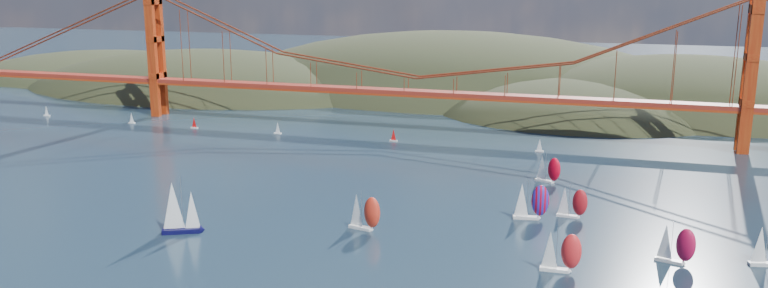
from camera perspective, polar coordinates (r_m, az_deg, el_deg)
headlands at (r=394.06m, az=12.54°, el=1.63°), size 725.00×225.00×96.00m
bridge at (r=298.74m, az=2.33°, el=7.05°), size 552.00×12.00×55.00m
sloop_navy at (r=191.50m, az=-15.38°, el=-4.73°), size 9.98×7.91×14.55m
racer_0 at (r=187.51m, az=-1.55°, el=-5.17°), size 8.96×4.79×10.05m
racer_1 at (r=166.46m, az=13.26°, el=-7.95°), size 8.64×3.50×9.96m
racer_2 at (r=178.69m, az=21.29°, el=-7.09°), size 8.64×5.26×9.67m
racer_3 at (r=202.74m, az=14.11°, el=-4.31°), size 7.95×3.63×8.99m
racer_5 at (r=234.28m, az=12.37°, el=-1.85°), size 8.25×5.63×9.23m
racer_rwb at (r=198.92m, az=11.10°, el=-4.26°), size 9.42×4.71×10.59m
distant_boat_0 at (r=367.24m, az=-24.33°, el=2.32°), size 3.00×2.00×4.70m
distant_boat_1 at (r=336.07m, az=-18.68°, el=1.90°), size 3.00×2.00×4.70m
distant_boat_2 at (r=318.11m, az=-14.27°, el=1.59°), size 3.00×2.00×4.70m
distant_boat_3 at (r=300.67m, az=-8.10°, el=1.21°), size 3.00×2.00×4.70m
distant_boat_8 at (r=273.61m, az=11.77°, el=-0.11°), size 3.00×2.00×4.70m
distant_boat_9 at (r=284.72m, az=0.73°, el=0.68°), size 3.00×2.00×4.70m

